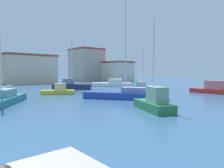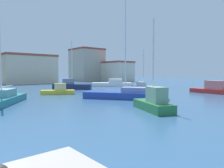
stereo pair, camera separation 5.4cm
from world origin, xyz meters
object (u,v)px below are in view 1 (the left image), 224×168
at_px(sailboat_navy_behind_lamppost, 71,86).
at_px(sailboat_blue_outer_mooring, 127,94).
at_px(motorboat_white_distant_north, 112,84).
at_px(sailboat_teal_mid_harbor, 2,98).
at_px(motorboat_yellow_far_right, 58,91).
at_px(motorboat_red_far_left, 214,89).
at_px(sailboat_grey_inner_mooring, 143,86).
at_px(sailboat_green_center_channel, 154,102).

bearing_deg(sailboat_navy_behind_lamppost, sailboat_blue_outer_mooring, -96.38).
relative_size(motorboat_white_distant_north, sailboat_teal_mid_harbor, 0.67).
relative_size(motorboat_yellow_far_right, motorboat_red_far_left, 0.70).
height_order(sailboat_grey_inner_mooring, sailboat_navy_behind_lamppost, sailboat_navy_behind_lamppost).
distance_m(sailboat_green_center_channel, sailboat_navy_behind_lamppost, 21.32).
distance_m(sailboat_blue_outer_mooring, sailboat_navy_behind_lamppost, 14.59).
xyz_separation_m(motorboat_red_far_left, sailboat_navy_behind_lamppost, (-10.89, 18.10, 0.01)).
bearing_deg(sailboat_blue_outer_mooring, sailboat_green_center_channel, -118.52).
height_order(motorboat_yellow_far_right, motorboat_red_far_left, motorboat_red_far_left).
bearing_deg(sailboat_teal_mid_harbor, motorboat_white_distant_north, 26.04).
bearing_deg(sailboat_grey_inner_mooring, sailboat_navy_behind_lamppost, 148.63).
relative_size(sailboat_blue_outer_mooring, sailboat_green_center_channel, 2.00).
xyz_separation_m(sailboat_grey_inner_mooring, motorboat_yellow_far_right, (-15.49, 0.55, -0.02)).
bearing_deg(sailboat_navy_behind_lamppost, sailboat_teal_mid_harbor, -141.54).
distance_m(sailboat_blue_outer_mooring, motorboat_red_far_left, 13.02).
bearing_deg(motorboat_red_far_left, motorboat_yellow_far_right, 142.42).
bearing_deg(sailboat_teal_mid_harbor, sailboat_green_center_channel, -54.74).
distance_m(motorboat_white_distant_north, sailboat_green_center_channel, 25.95).
distance_m(sailboat_teal_mid_harbor, sailboat_navy_behind_lamppost, 16.07).
relative_size(sailboat_blue_outer_mooring, motorboat_red_far_left, 2.26).
distance_m(sailboat_teal_mid_harbor, sailboat_blue_outer_mooring, 11.85).
relative_size(motorboat_white_distant_north, sailboat_green_center_channel, 1.09).
distance_m(sailboat_green_center_channel, motorboat_red_far_left, 16.11).
relative_size(motorboat_white_distant_north, motorboat_red_far_left, 1.23).
height_order(motorboat_yellow_far_right, sailboat_green_center_channel, sailboat_green_center_channel).
relative_size(sailboat_grey_inner_mooring, motorboat_yellow_far_right, 1.62).
xyz_separation_m(sailboat_green_center_channel, sailboat_navy_behind_lamppost, (5.00, 20.73, -0.04)).
xyz_separation_m(sailboat_blue_outer_mooring, motorboat_red_far_left, (12.51, -3.60, 0.09)).
bearing_deg(sailboat_blue_outer_mooring, sailboat_navy_behind_lamppost, 83.62).
bearing_deg(motorboat_red_far_left, sailboat_teal_mid_harbor, 160.96).
bearing_deg(motorboat_yellow_far_right, sailboat_teal_mid_harbor, -150.35).
xyz_separation_m(motorboat_white_distant_north, sailboat_green_center_channel, (-14.50, -21.52, 0.13)).
relative_size(motorboat_yellow_far_right, sailboat_navy_behind_lamppost, 0.53).
bearing_deg(sailboat_navy_behind_lamppost, motorboat_white_distant_north, 4.79).
distance_m(sailboat_grey_inner_mooring, sailboat_blue_outer_mooring, 14.50).
height_order(sailboat_blue_outer_mooring, sailboat_navy_behind_lamppost, sailboat_blue_outer_mooring).
bearing_deg(sailboat_teal_mid_harbor, sailboat_grey_inner_mooring, 9.13).
bearing_deg(motorboat_white_distant_north, sailboat_green_center_channel, -123.97).
distance_m(motorboat_yellow_far_right, sailboat_blue_outer_mooring, 9.42).
relative_size(motorboat_white_distant_north, sailboat_navy_behind_lamppost, 0.93).
height_order(sailboat_teal_mid_harbor, motorboat_red_far_left, sailboat_teal_mid_harbor).
xyz_separation_m(sailboat_teal_mid_harbor, motorboat_red_far_left, (23.48, -8.10, 0.09)).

